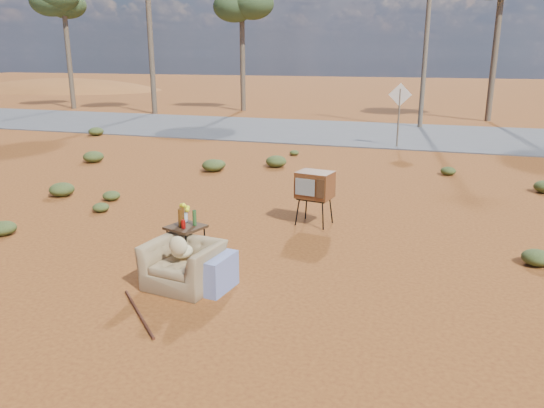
% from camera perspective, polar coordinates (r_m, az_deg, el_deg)
% --- Properties ---
extents(ground, '(140.00, 140.00, 0.00)m').
position_cam_1_polar(ground, '(7.94, -5.61, -7.46)').
color(ground, '#91511D').
rests_on(ground, ground).
extents(highway, '(140.00, 7.00, 0.04)m').
position_cam_1_polar(highway, '(22.10, 10.06, 7.52)').
color(highway, '#565659').
rests_on(highway, ground).
extents(dirt_mound, '(26.00, 18.00, 2.00)m').
position_cam_1_polar(dirt_mound, '(52.44, -21.58, 11.36)').
color(dirt_mound, '#9B5625').
rests_on(dirt_mound, ground).
extents(armchair, '(1.22, 0.75, 0.85)m').
position_cam_1_polar(armchair, '(7.43, -8.92, -5.96)').
color(armchair, olive).
rests_on(armchair, ground).
extents(tv_unit, '(0.71, 0.62, 1.02)m').
position_cam_1_polar(tv_unit, '(9.94, 4.62, 1.98)').
color(tv_unit, black).
rests_on(tv_unit, ground).
extents(side_table, '(0.61, 0.61, 0.97)m').
position_cam_1_polar(side_table, '(7.94, -9.31, -2.09)').
color(side_table, '#352313').
rests_on(side_table, ground).
extents(rusty_bar, '(1.02, 1.01, 0.04)m').
position_cam_1_polar(rusty_bar, '(6.95, -14.14, -11.30)').
color(rusty_bar, '#4A2113').
rests_on(rusty_bar, ground).
extents(road_sign, '(0.78, 0.06, 2.19)m').
position_cam_1_polar(road_sign, '(18.80, 13.56, 10.45)').
color(road_sign, brown).
rests_on(road_sign, ground).
extents(eucalyptus_far_left, '(3.20, 3.20, 7.10)m').
position_cam_1_polar(eucalyptus_far_left, '(34.04, -21.54, 19.55)').
color(eucalyptus_far_left, brown).
rests_on(eucalyptus_far_left, ground).
extents(eucalyptus_near_left, '(3.20, 3.20, 6.60)m').
position_cam_1_polar(eucalyptus_near_left, '(30.78, -3.26, 20.15)').
color(eucalyptus_near_left, brown).
rests_on(eucalyptus_near_left, ground).
extents(utility_pole_center, '(1.40, 0.20, 8.00)m').
position_cam_1_polar(utility_pole_center, '(24.21, 16.35, 17.65)').
color(utility_pole_center, brown).
rests_on(utility_pole_center, ground).
extents(scrub_patch, '(17.49, 8.07, 0.33)m').
position_cam_1_polar(scrub_patch, '(12.09, -0.97, 1.52)').
color(scrub_patch, '#465726').
rests_on(scrub_patch, ground).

